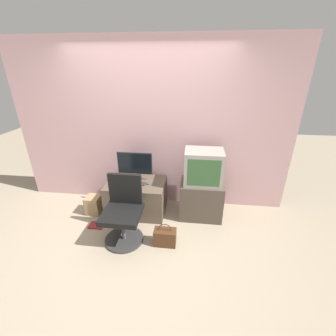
{
  "coord_description": "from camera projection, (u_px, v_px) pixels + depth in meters",
  "views": [
    {
      "loc": [
        0.69,
        -2.09,
        2.19
      ],
      "look_at": [
        0.33,
        0.97,
        0.78
      ],
      "focal_mm": 24.0,
      "sensor_mm": 36.0,
      "label": 1
    }
  ],
  "objects": [
    {
      "name": "handbag",
      "position": [
        165.0,
        237.0,
        2.98
      ],
      "size": [
        0.29,
        0.16,
        0.33
      ],
      "color": "#4C2D19",
      "rests_on": "ground_plane"
    },
    {
      "name": "main_monitor",
      "position": [
        135.0,
        166.0,
        3.49
      ],
      "size": [
        0.55,
        0.19,
        0.46
      ],
      "color": "#2D2D2D",
      "rests_on": "desk"
    },
    {
      "name": "side_stand",
      "position": [
        201.0,
        199.0,
        3.49
      ],
      "size": [
        0.64,
        0.45,
        0.59
      ],
      "color": "#4C4238",
      "rests_on": "ground_plane"
    },
    {
      "name": "keyboard",
      "position": [
        136.0,
        183.0,
        3.45
      ],
      "size": [
        0.3,
        0.1,
        0.01
      ],
      "color": "#2D2D2D",
      "rests_on": "desk"
    },
    {
      "name": "desk",
      "position": [
        137.0,
        197.0,
        3.61
      ],
      "size": [
        0.91,
        0.62,
        0.53
      ],
      "color": "brown",
      "rests_on": "ground_plane"
    },
    {
      "name": "office_chair",
      "position": [
        123.0,
        213.0,
        2.98
      ],
      "size": [
        0.52,
        0.52,
        0.9
      ],
      "color": "#333333",
      "rests_on": "ground_plane"
    },
    {
      "name": "cardboard_box_lower",
      "position": [
        94.0,
        205.0,
        3.62
      ],
      "size": [
        0.22,
        0.23,
        0.29
      ],
      "color": "#A3845B",
      "rests_on": "ground_plane"
    },
    {
      "name": "ground_plane",
      "position": [
        134.0,
        254.0,
        2.87
      ],
      "size": [
        12.0,
        12.0,
        0.0
      ],
      "primitive_type": "plane",
      "color": "tan"
    },
    {
      "name": "mouse",
      "position": [
        148.0,
        184.0,
        3.43
      ],
      "size": [
        0.05,
        0.04,
        0.03
      ],
      "color": "#4C4C51",
      "rests_on": "desk"
    },
    {
      "name": "book",
      "position": [
        97.0,
        225.0,
        3.36
      ],
      "size": [
        0.21,
        0.16,
        0.02
      ],
      "color": "maroon",
      "rests_on": "ground_plane"
    },
    {
      "name": "crt_tv",
      "position": [
        203.0,
        167.0,
        3.27
      ],
      "size": [
        0.55,
        0.42,
        0.51
      ],
      "color": "gray",
      "rests_on": "side_stand"
    },
    {
      "name": "wall_back",
      "position": [
        150.0,
        128.0,
        3.53
      ],
      "size": [
        4.4,
        0.05,
        2.6
      ],
      "color": "#CC9EA3",
      "rests_on": "ground_plane"
    }
  ]
}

